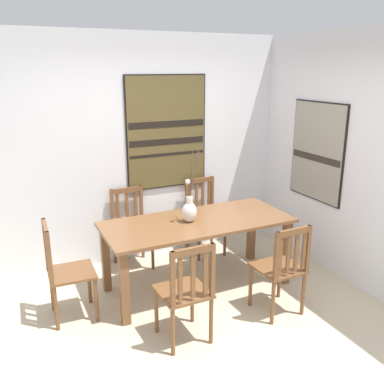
{
  "coord_description": "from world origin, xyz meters",
  "views": [
    {
      "loc": [
        -1.59,
        -2.93,
        2.31
      ],
      "look_at": [
        0.19,
        0.85,
        1.06
      ],
      "focal_mm": 39.35,
      "sensor_mm": 36.0,
      "label": 1
    }
  ],
  "objects_px": {
    "chair_1": "(186,291)",
    "chair_4": "(131,227)",
    "chair_2": "(204,215)",
    "chair_3": "(282,267)",
    "centerpiece_vase": "(189,209)",
    "chair_0": "(65,270)",
    "painting_on_side_wall": "(317,152)",
    "dining_table": "(197,230)",
    "painting_on_back_wall": "(167,132)"
  },
  "relations": [
    {
      "from": "dining_table",
      "to": "painting_on_side_wall",
      "type": "xyz_separation_m",
      "value": [
        1.57,
        0.03,
        0.71
      ]
    },
    {
      "from": "dining_table",
      "to": "centerpiece_vase",
      "type": "height_order",
      "value": "centerpiece_vase"
    },
    {
      "from": "painting_on_side_wall",
      "to": "centerpiece_vase",
      "type": "bearing_deg",
      "value": -179.23
    },
    {
      "from": "chair_3",
      "to": "chair_4",
      "type": "xyz_separation_m",
      "value": [
        -0.97,
        1.63,
        -0.0
      ]
    },
    {
      "from": "chair_3",
      "to": "painting_on_side_wall",
      "type": "relative_size",
      "value": 0.81
    },
    {
      "from": "centerpiece_vase",
      "to": "chair_1",
      "type": "relative_size",
      "value": 0.8
    },
    {
      "from": "painting_on_back_wall",
      "to": "chair_4",
      "type": "bearing_deg",
      "value": -160.76
    },
    {
      "from": "painting_on_back_wall",
      "to": "dining_table",
      "type": "bearing_deg",
      "value": -94.34
    },
    {
      "from": "painting_on_side_wall",
      "to": "chair_3",
      "type": "bearing_deg",
      "value": -142.08
    },
    {
      "from": "chair_2",
      "to": "chair_3",
      "type": "bearing_deg",
      "value": -89.41
    },
    {
      "from": "centerpiece_vase",
      "to": "chair_2",
      "type": "relative_size",
      "value": 0.8
    },
    {
      "from": "centerpiece_vase",
      "to": "chair_3",
      "type": "xyz_separation_m",
      "value": [
        0.59,
        -0.81,
        -0.41
      ]
    },
    {
      "from": "chair_2",
      "to": "chair_3",
      "type": "height_order",
      "value": "chair_2"
    },
    {
      "from": "chair_1",
      "to": "chair_4",
      "type": "xyz_separation_m",
      "value": [
        0.03,
        1.64,
        -0.0
      ]
    },
    {
      "from": "centerpiece_vase",
      "to": "chair_2",
      "type": "bearing_deg",
      "value": 54.13
    },
    {
      "from": "chair_2",
      "to": "dining_table",
      "type": "bearing_deg",
      "value": -121.14
    },
    {
      "from": "chair_3",
      "to": "chair_4",
      "type": "relative_size",
      "value": 0.99
    },
    {
      "from": "centerpiece_vase",
      "to": "chair_4",
      "type": "height_order",
      "value": "centerpiece_vase"
    },
    {
      "from": "painting_on_back_wall",
      "to": "painting_on_side_wall",
      "type": "distance_m",
      "value": 1.8
    },
    {
      "from": "painting_on_back_wall",
      "to": "painting_on_side_wall",
      "type": "height_order",
      "value": "painting_on_back_wall"
    },
    {
      "from": "dining_table",
      "to": "painting_on_side_wall",
      "type": "bearing_deg",
      "value": 0.95
    },
    {
      "from": "chair_0",
      "to": "painting_on_side_wall",
      "type": "xyz_separation_m",
      "value": [
        2.94,
        0.03,
        0.87
      ]
    },
    {
      "from": "dining_table",
      "to": "centerpiece_vase",
      "type": "distance_m",
      "value": 0.26
    },
    {
      "from": "chair_1",
      "to": "painting_on_side_wall",
      "type": "distance_m",
      "value": 2.41
    },
    {
      "from": "chair_0",
      "to": "chair_3",
      "type": "relative_size",
      "value": 1.04
    },
    {
      "from": "chair_4",
      "to": "chair_1",
      "type": "bearing_deg",
      "value": -91.18
    },
    {
      "from": "centerpiece_vase",
      "to": "chair_4",
      "type": "xyz_separation_m",
      "value": [
        -0.39,
        0.82,
        -0.42
      ]
    },
    {
      "from": "chair_1",
      "to": "painting_on_side_wall",
      "type": "bearing_deg",
      "value": 22.19
    },
    {
      "from": "chair_4",
      "to": "painting_on_back_wall",
      "type": "relative_size",
      "value": 0.68
    },
    {
      "from": "centerpiece_vase",
      "to": "painting_on_side_wall",
      "type": "distance_m",
      "value": 1.72
    },
    {
      "from": "chair_4",
      "to": "dining_table",
      "type": "bearing_deg",
      "value": -59.89
    },
    {
      "from": "chair_0",
      "to": "painting_on_back_wall",
      "type": "height_order",
      "value": "painting_on_back_wall"
    },
    {
      "from": "dining_table",
      "to": "chair_0",
      "type": "relative_size",
      "value": 2.06
    },
    {
      "from": "chair_0",
      "to": "chair_2",
      "type": "bearing_deg",
      "value": 23.13
    },
    {
      "from": "dining_table",
      "to": "painting_on_back_wall",
      "type": "height_order",
      "value": "painting_on_back_wall"
    },
    {
      "from": "chair_0",
      "to": "chair_2",
      "type": "xyz_separation_m",
      "value": [
        1.85,
        0.79,
        0.0
      ]
    },
    {
      "from": "dining_table",
      "to": "painting_on_back_wall",
      "type": "distance_m",
      "value": 1.35
    },
    {
      "from": "chair_0",
      "to": "painting_on_back_wall",
      "type": "relative_size",
      "value": 0.71
    },
    {
      "from": "chair_1",
      "to": "painting_on_back_wall",
      "type": "bearing_deg",
      "value": 72.26
    },
    {
      "from": "centerpiece_vase",
      "to": "chair_1",
      "type": "distance_m",
      "value": 1.01
    },
    {
      "from": "dining_table",
      "to": "chair_3",
      "type": "bearing_deg",
      "value": -58.59
    },
    {
      "from": "chair_2",
      "to": "chair_4",
      "type": "distance_m",
      "value": 0.96
    },
    {
      "from": "centerpiece_vase",
      "to": "painting_on_back_wall",
      "type": "distance_m",
      "value": 1.21
    },
    {
      "from": "chair_2",
      "to": "centerpiece_vase",
      "type": "bearing_deg",
      "value": -125.87
    },
    {
      "from": "chair_1",
      "to": "chair_2",
      "type": "height_order",
      "value": "chair_2"
    },
    {
      "from": "dining_table",
      "to": "painting_on_back_wall",
      "type": "xyz_separation_m",
      "value": [
        0.08,
        1.02,
        0.89
      ]
    },
    {
      "from": "dining_table",
      "to": "centerpiece_vase",
      "type": "xyz_separation_m",
      "value": [
        -0.09,
        0.0,
        0.25
      ]
    },
    {
      "from": "dining_table",
      "to": "chair_4",
      "type": "relative_size",
      "value": 2.12
    },
    {
      "from": "centerpiece_vase",
      "to": "chair_4",
      "type": "relative_size",
      "value": 0.81
    },
    {
      "from": "chair_4",
      "to": "chair_0",
      "type": "bearing_deg",
      "value": -137.5
    }
  ]
}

